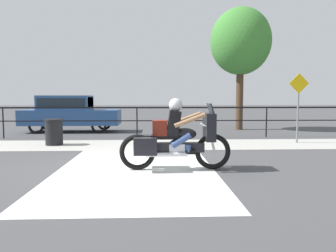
{
  "coord_description": "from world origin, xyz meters",
  "views": [
    {
      "loc": [
        0.68,
        -7.34,
        1.56
      ],
      "look_at": [
        1.0,
        0.5,
        0.87
      ],
      "focal_mm": 35.0,
      "sensor_mm": 36.0,
      "label": 1
    }
  ],
  "objects_px": {
    "parked_car": "(69,111)",
    "street_sign": "(298,100)",
    "motorcycle": "(175,138)",
    "tree_behind_sign": "(241,42)",
    "trash_bin": "(54,132)"
  },
  "relations": [
    {
      "from": "motorcycle",
      "to": "trash_bin",
      "type": "height_order",
      "value": "motorcycle"
    },
    {
      "from": "parked_car",
      "to": "street_sign",
      "type": "xyz_separation_m",
      "value": [
        8.75,
        -4.04,
        0.55
      ]
    },
    {
      "from": "motorcycle",
      "to": "trash_bin",
      "type": "relative_size",
      "value": 2.81
    },
    {
      "from": "parked_car",
      "to": "street_sign",
      "type": "relative_size",
      "value": 1.82
    },
    {
      "from": "motorcycle",
      "to": "trash_bin",
      "type": "bearing_deg",
      "value": 136.99
    },
    {
      "from": "trash_bin",
      "to": "street_sign",
      "type": "bearing_deg",
      "value": 1.17
    },
    {
      "from": "motorcycle",
      "to": "tree_behind_sign",
      "type": "height_order",
      "value": "tree_behind_sign"
    },
    {
      "from": "motorcycle",
      "to": "tree_behind_sign",
      "type": "relative_size",
      "value": 0.41
    },
    {
      "from": "trash_bin",
      "to": "motorcycle",
      "type": "bearing_deg",
      "value": -45.66
    },
    {
      "from": "motorcycle",
      "to": "tree_behind_sign",
      "type": "xyz_separation_m",
      "value": [
        3.69,
        8.78,
        3.51
      ]
    },
    {
      "from": "tree_behind_sign",
      "to": "motorcycle",
      "type": "bearing_deg",
      "value": -112.78
    },
    {
      "from": "tree_behind_sign",
      "to": "parked_car",
      "type": "bearing_deg",
      "value": -174.6
    },
    {
      "from": "motorcycle",
      "to": "street_sign",
      "type": "xyz_separation_m",
      "value": [
        4.45,
        3.98,
        0.79
      ]
    },
    {
      "from": "street_sign",
      "to": "motorcycle",
      "type": "bearing_deg",
      "value": -138.17
    },
    {
      "from": "street_sign",
      "to": "tree_behind_sign",
      "type": "bearing_deg",
      "value": 99.08
    }
  ]
}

